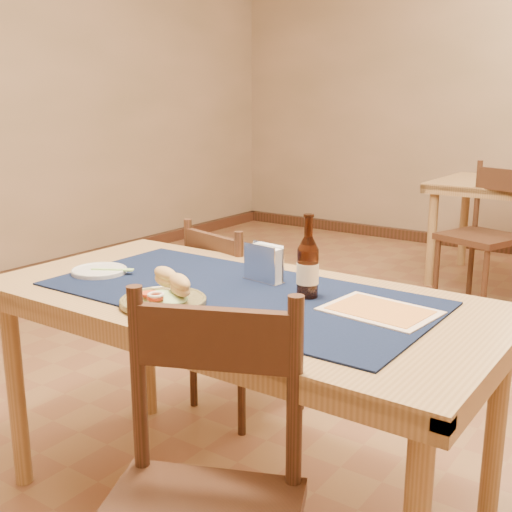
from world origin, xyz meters
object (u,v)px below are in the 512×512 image
Objects in this scene: main_table at (238,319)px; sandwich_plate at (165,295)px; chair_main_far at (239,315)px; beer_bottle at (308,267)px; chair_main_near at (198,511)px; napkin_holder at (264,264)px.

sandwich_plate is at bearing -115.09° from main_table.
chair_main_far reaches higher than main_table.
beer_bottle is (0.20, 0.08, 0.18)m from main_table.
chair_main_near reaches higher than main_table.
chair_main_far is 3.36× the size of sandwich_plate.
beer_bottle reaches higher than main_table.
main_table is at bearing 64.91° from sandwich_plate.
chair_main_near is at bearing -60.39° from main_table.
chair_main_near is (0.34, -0.60, -0.19)m from main_table.
chair_main_far is at bearing 134.48° from napkin_holder.
sandwich_plate is at bearing -68.22° from chair_main_far.
chair_main_far is 0.69m from napkin_holder.
beer_bottle is at bearing -16.81° from napkin_holder.
chair_main_near is 0.79m from beer_bottle.
napkin_holder is (0.10, 0.36, 0.03)m from sandwich_plate.
main_table is 1.89× the size of chair_main_far.
main_table is 0.73m from chair_main_far.
chair_main_near is 0.89m from napkin_holder.
sandwich_plate reaches higher than main_table.
chair_main_near is at bearing -41.33° from sandwich_plate.
main_table is 1.73× the size of chair_main_near.
chair_main_far is at bearing 141.90° from beer_bottle.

